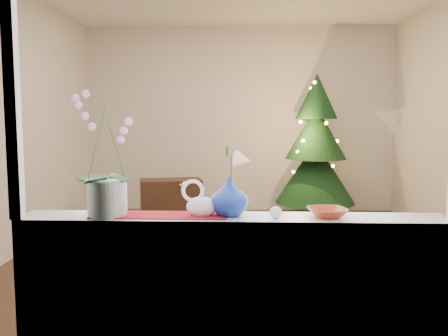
# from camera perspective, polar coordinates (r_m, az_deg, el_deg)

# --- Properties ---
(ground) EXTENTS (5.00, 5.00, 0.00)m
(ground) POSITION_cam_1_polar(r_m,az_deg,el_deg) (5.10, 1.58, -10.17)
(ground) COLOR #372016
(ground) RESTS_ON ground
(wall_back) EXTENTS (4.50, 0.10, 2.70)m
(wall_back) POSITION_cam_1_polar(r_m,az_deg,el_deg) (7.39, 1.84, 5.57)
(wall_back) COLOR beige
(wall_back) RESTS_ON ground
(wall_front) EXTENTS (4.50, 0.10, 2.70)m
(wall_front) POSITION_cam_1_polar(r_m,az_deg,el_deg) (2.39, 0.99, 3.95)
(wall_front) COLOR beige
(wall_front) RESTS_ON ground
(wall_left) EXTENTS (0.10, 5.00, 2.70)m
(wall_left) POSITION_cam_1_polar(r_m,az_deg,el_deg) (5.40, -23.06, 4.78)
(wall_left) COLOR beige
(wall_left) RESTS_ON ground
(window_apron) EXTENTS (2.20, 0.08, 0.88)m
(window_apron) POSITION_cam_1_polar(r_m,az_deg,el_deg) (2.63, 0.97, -16.23)
(window_apron) COLOR white
(window_apron) RESTS_ON ground
(windowsill) EXTENTS (2.20, 0.26, 0.04)m
(windowsill) POSITION_cam_1_polar(r_m,az_deg,el_deg) (2.58, 1.03, -5.97)
(windowsill) COLOR white
(windowsill) RESTS_ON window_apron
(window_frame) EXTENTS (2.22, 0.06, 1.60)m
(window_frame) POSITION_cam_1_polar(r_m,az_deg,el_deg) (2.43, 1.02, 12.25)
(window_frame) COLOR white
(window_frame) RESTS_ON windowsill
(runner) EXTENTS (0.70, 0.20, 0.01)m
(runner) POSITION_cam_1_polar(r_m,az_deg,el_deg) (2.61, -7.38, -5.36)
(runner) COLOR maroon
(runner) RESTS_ON windowsill
(orchid_pot) EXTENTS (0.26, 0.26, 0.64)m
(orchid_pot) POSITION_cam_1_polar(r_m,az_deg,el_deg) (2.61, -13.34, 1.57)
(orchid_pot) COLOR beige
(orchid_pot) RESTS_ON windowsill
(swan) EXTENTS (0.22, 0.11, 0.18)m
(swan) POSITION_cam_1_polar(r_m,az_deg,el_deg) (2.56, -2.59, -3.56)
(swan) COLOR white
(swan) RESTS_ON windowsill
(blue_vase) EXTENTS (0.28, 0.28, 0.23)m
(blue_vase) POSITION_cam_1_polar(r_m,az_deg,el_deg) (2.56, 0.63, -2.94)
(blue_vase) COLOR navy
(blue_vase) RESTS_ON windowsill
(lily) EXTENTS (0.13, 0.07, 0.17)m
(lily) POSITION_cam_1_polar(r_m,az_deg,el_deg) (2.54, 0.64, 1.59)
(lily) COLOR silver
(lily) RESTS_ON blue_vase
(paperweight) EXTENTS (0.07, 0.07, 0.06)m
(paperweight) POSITION_cam_1_polar(r_m,az_deg,el_deg) (2.52, 5.93, -5.08)
(paperweight) COLOR silver
(paperweight) RESTS_ON windowsill
(amber_dish) EXTENTS (0.19, 0.19, 0.04)m
(amber_dish) POSITION_cam_1_polar(r_m,az_deg,el_deg) (2.60, 11.72, -5.09)
(amber_dish) COLOR #9E371C
(amber_dish) RESTS_ON windowsill
(xmas_tree) EXTENTS (1.25, 1.25, 1.97)m
(xmas_tree) POSITION_cam_1_polar(r_m,az_deg,el_deg) (6.85, 10.44, 2.36)
(xmas_tree) COLOR black
(xmas_tree) RESTS_ON ground
(side_table) EXTENTS (0.85, 0.56, 0.59)m
(side_table) POSITION_cam_1_polar(r_m,az_deg,el_deg) (6.56, -6.06, -3.85)
(side_table) COLOR black
(side_table) RESTS_ON ground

